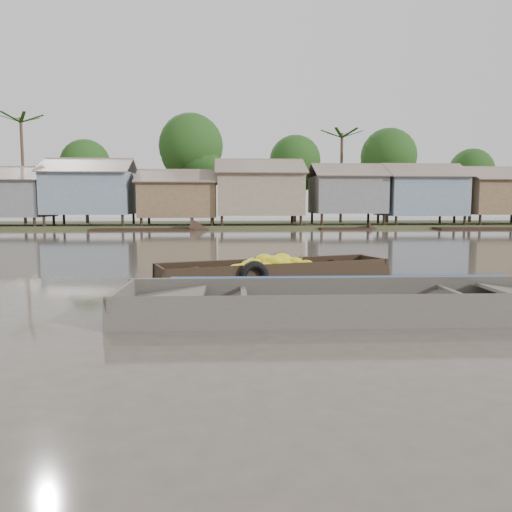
{
  "coord_description": "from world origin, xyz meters",
  "views": [
    {
      "loc": [
        -0.49,
        -9.9,
        1.9
      ],
      "look_at": [
        0.24,
        0.52,
        0.8
      ],
      "focal_mm": 35.0,
      "sensor_mm": 36.0,
      "label": 1
    }
  ],
  "objects": [
    {
      "name": "ground",
      "position": [
        0.0,
        0.0,
        0.0
      ],
      "size": [
        120.0,
        120.0,
        0.0
      ],
      "primitive_type": "plane",
      "color": "#474036",
      "rests_on": "ground"
    },
    {
      "name": "banana_boat",
      "position": [
        0.78,
        2.72,
        0.18
      ],
      "size": [
        6.22,
        3.17,
        0.82
      ],
      "rotation": [
        0.0,
        0.0,
        0.3
      ],
      "color": "black",
      "rests_on": "ground"
    },
    {
      "name": "viewer_boat",
      "position": [
        1.78,
        -1.58,
        0.07
      ],
      "size": [
        8.05,
        2.28,
        0.64
      ],
      "rotation": [
        0.0,
        0.0,
        -0.02
      ],
      "color": "#46413B",
      "rests_on": "ground"
    },
    {
      "name": "riverbank",
      "position": [
        3.03,
        31.86,
        3.07
      ],
      "size": [
        120.0,
        12.47,
        10.22
      ],
      "color": "#384723",
      "rests_on": "ground"
    },
    {
      "name": "distant_boats",
      "position": [
        9.59,
        24.06,
        -0.05
      ],
      "size": [
        49.32,
        14.1,
        0.35
      ],
      "color": "black",
      "rests_on": "ground"
    }
  ]
}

